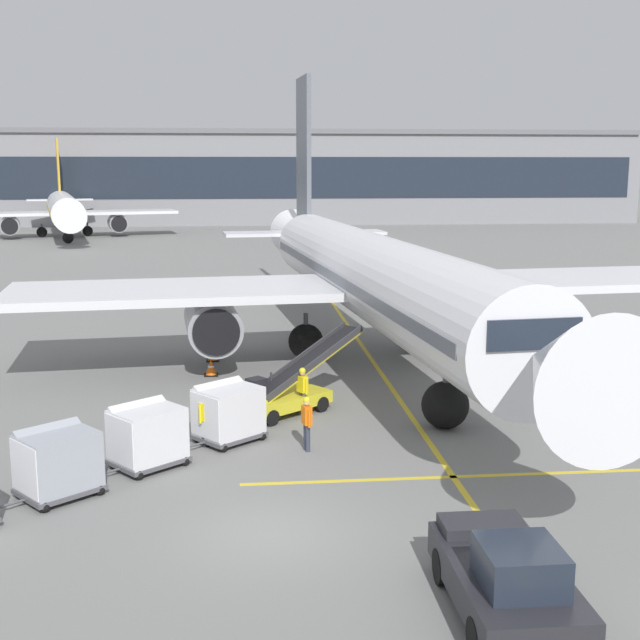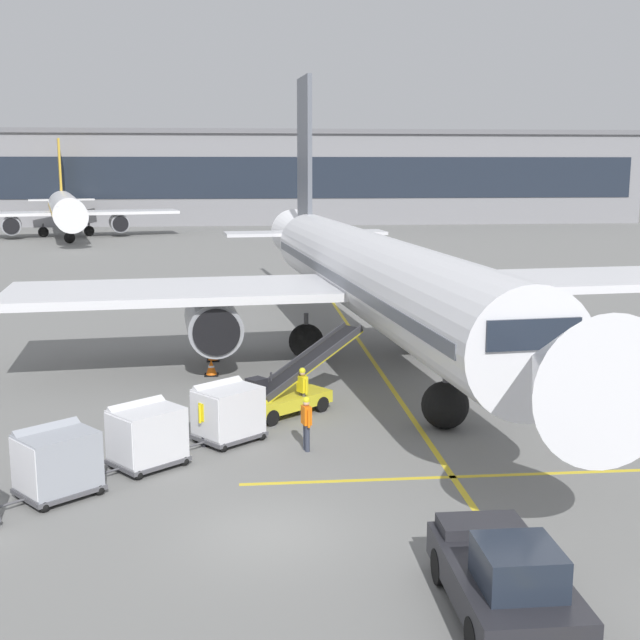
# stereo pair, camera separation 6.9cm
# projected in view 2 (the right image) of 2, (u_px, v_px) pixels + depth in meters

# --- Properties ---
(ground_plane) EXTENTS (600.00, 600.00, 0.00)m
(ground_plane) POSITION_uv_depth(u_px,v_px,m) (268.00, 533.00, 20.09)
(ground_plane) COLOR slate
(parked_airplane) EXTENTS (32.02, 41.35, 14.21)m
(parked_airplane) POSITION_uv_depth(u_px,v_px,m) (370.00, 276.00, 37.28)
(parked_airplane) COLOR white
(parked_airplane) RESTS_ON ground
(belt_loader) EXTENTS (4.99, 4.32, 2.84)m
(belt_loader) POSITION_uv_depth(u_px,v_px,m) (288.00, 390.00, 29.77)
(belt_loader) COLOR gold
(belt_loader) RESTS_ON ground
(baggage_cart_lead) EXTENTS (2.61, 2.51, 1.91)m
(baggage_cart_lead) POSITION_uv_depth(u_px,v_px,m) (227.00, 411.00, 26.64)
(baggage_cart_lead) COLOR #515156
(baggage_cart_lead) RESTS_ON ground
(baggage_cart_second) EXTENTS (2.61, 2.51, 1.91)m
(baggage_cart_second) POSITION_uv_depth(u_px,v_px,m) (146.00, 434.00, 24.36)
(baggage_cart_second) COLOR #515156
(baggage_cart_second) RESTS_ON ground
(baggage_cart_third) EXTENTS (2.61, 2.51, 1.91)m
(baggage_cart_third) POSITION_uv_depth(u_px,v_px,m) (56.00, 461.00, 22.17)
(baggage_cart_third) COLOR #515156
(baggage_cart_third) RESTS_ON ground
(pushback_tug) EXTENTS (2.13, 4.40, 1.83)m
(pushback_tug) POSITION_uv_depth(u_px,v_px,m) (505.00, 578.00, 16.20)
(pushback_tug) COLOR #232328
(pushback_tug) RESTS_ON ground
(ground_crew_by_loader) EXTENTS (0.33, 0.55, 1.74)m
(ground_crew_by_loader) POSITION_uv_depth(u_px,v_px,m) (306.00, 420.00, 25.73)
(ground_crew_by_loader) COLOR #333847
(ground_crew_by_loader) RESTS_ON ground
(ground_crew_by_carts) EXTENTS (0.44, 0.44, 1.74)m
(ground_crew_by_carts) POSITION_uv_depth(u_px,v_px,m) (206.00, 416.00, 26.15)
(ground_crew_by_carts) COLOR black
(ground_crew_by_carts) RESTS_ON ground
(ground_crew_marshaller) EXTENTS (0.41, 0.50, 1.74)m
(ground_crew_marshaller) POSITION_uv_depth(u_px,v_px,m) (302.00, 388.00, 29.38)
(ground_crew_marshaller) COLOR #514C42
(ground_crew_marshaller) RESTS_ON ground
(safety_cone_engine_keepout) EXTENTS (0.59, 0.59, 0.67)m
(safety_cone_engine_keepout) POSITION_uv_depth(u_px,v_px,m) (211.00, 368.00, 35.14)
(safety_cone_engine_keepout) COLOR black
(safety_cone_engine_keepout) RESTS_ON ground
(safety_cone_wingtip) EXTENTS (0.58, 0.58, 0.66)m
(safety_cone_wingtip) POSITION_uv_depth(u_px,v_px,m) (213.00, 354.00, 37.77)
(safety_cone_wingtip) COLOR black
(safety_cone_wingtip) RESTS_ON ground
(apron_guidance_line_lead_in) EXTENTS (0.20, 110.00, 0.01)m
(apron_guidance_line_lead_in) POSITION_uv_depth(u_px,v_px,m) (375.00, 363.00, 37.29)
(apron_guidance_line_lead_in) COLOR yellow
(apron_guidance_line_lead_in) RESTS_ON ground
(apron_guidance_line_stop_bar) EXTENTS (12.00, 0.20, 0.01)m
(apron_guidance_line_stop_bar) POSITION_uv_depth(u_px,v_px,m) (450.00, 477.00, 23.69)
(apron_guidance_line_stop_bar) COLOR yellow
(apron_guidance_line_stop_bar) RESTS_ON ground
(terminal_building) EXTENTS (126.99, 15.95, 14.06)m
(terminal_building) POSITION_uv_depth(u_px,v_px,m) (226.00, 177.00, 128.52)
(terminal_building) COLOR gray
(terminal_building) RESTS_ON ground
(distant_airplane) EXTENTS (27.96, 36.64, 12.46)m
(distant_airplane) POSITION_uv_depth(u_px,v_px,m) (65.00, 209.00, 102.63)
(distant_airplane) COLOR white
(distant_airplane) RESTS_ON ground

